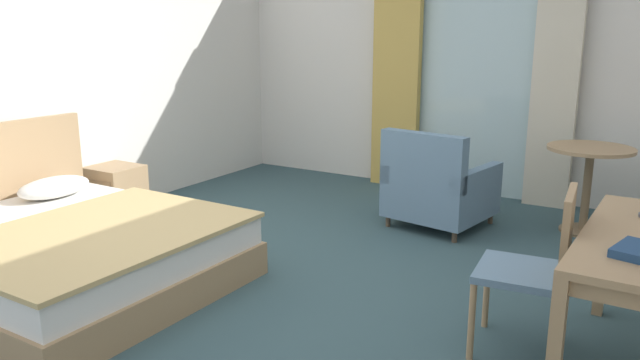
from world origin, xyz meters
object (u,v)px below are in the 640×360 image
bed (61,249)px  desk_chair (539,263)px  round_cafe_table (589,169)px  nightstand (116,192)px  armchair_by_window (438,189)px

bed → desk_chair: bed is taller
round_cafe_table → desk_chair: bearing=-87.5°
bed → round_cafe_table: size_ratio=2.79×
nightstand → armchair_by_window: 2.95m
bed → nightstand: 1.55m
nightstand → armchair_by_window: bearing=25.7°
desk_chair → armchair_by_window: desk_chair is taller
bed → nightstand: bed is taller
nightstand → desk_chair: (3.90, -0.56, 0.28)m
nightstand → round_cafe_table: bearing=25.2°
bed → round_cafe_table: 4.21m
bed → nightstand: bearing=125.8°
desk_chair → round_cafe_table: desk_chair is taller
armchair_by_window → round_cafe_table: (1.14, 0.51, 0.21)m
nightstand → armchair_by_window: armchair_by_window is taller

